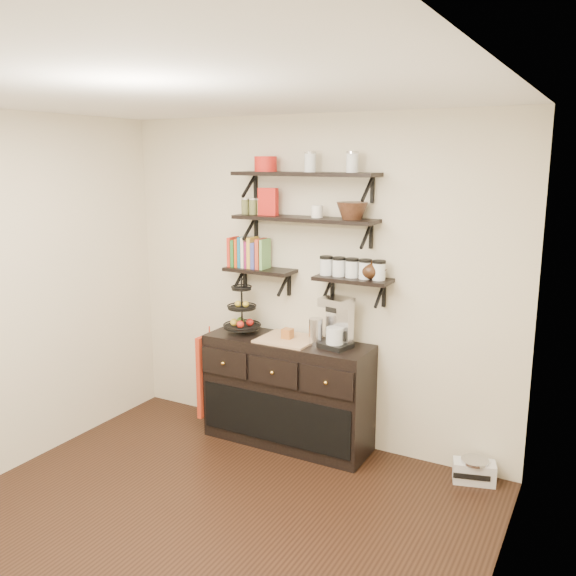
{
  "coord_description": "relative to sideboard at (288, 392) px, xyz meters",
  "views": [
    {
      "loc": [
        2.19,
        -2.68,
        2.35
      ],
      "look_at": [
        0.11,
        1.15,
        1.42
      ],
      "focal_mm": 38.0,
      "sensor_mm": 36.0,
      "label": 1
    }
  ],
  "objects": [
    {
      "name": "recipe_box",
      "position": [
        -0.23,
        0.1,
        1.56
      ],
      "size": [
        0.16,
        0.07,
        0.22
      ],
      "primitive_type": "cube",
      "rotation": [
        0.0,
        0.0,
        0.05
      ],
      "color": "red",
      "rests_on": "shelf_mid"
    },
    {
      "name": "sideboard",
      "position": [
        0.0,
        0.0,
        0.0
      ],
      "size": [
        1.4,
        0.5,
        0.92
      ],
      "color": "black",
      "rests_on": "floor"
    },
    {
      "name": "glass_canisters",
      "position": [
        0.5,
        0.12,
        1.06
      ],
      "size": [
        0.54,
        0.1,
        0.13
      ],
      "color": "silver",
      "rests_on": "shelf_low_right"
    },
    {
      "name": "back_wall",
      "position": [
        0.09,
        0.24,
        0.9
      ],
      "size": [
        3.5,
        0.02,
        2.7
      ],
      "primitive_type": "cube",
      "color": "beige",
      "rests_on": "ground"
    },
    {
      "name": "coffee_maker",
      "position": [
        0.43,
        0.03,
        0.64
      ],
      "size": [
        0.26,
        0.26,
        0.4
      ],
      "rotation": [
        0.0,
        0.0,
        -0.23
      ],
      "color": "black",
      "rests_on": "sideboard"
    },
    {
      "name": "thermal_carafe",
      "position": [
        0.26,
        -0.02,
        0.56
      ],
      "size": [
        0.11,
        0.11,
        0.22
      ],
      "primitive_type": "cylinder",
      "color": "silver",
      "rests_on": "sideboard"
    },
    {
      "name": "radio",
      "position": [
        1.53,
        0.08,
        -0.36
      ],
      "size": [
        0.33,
        0.25,
        0.18
      ],
      "rotation": [
        0.0,
        0.0,
        0.28
      ],
      "color": "silver",
      "rests_on": "floor"
    },
    {
      "name": "shelf_mid",
      "position": [
        0.09,
        0.1,
        1.43
      ],
      "size": [
        1.2,
        0.27,
        0.23
      ],
      "color": "black",
      "rests_on": "back_wall"
    },
    {
      "name": "ceiling",
      "position": [
        0.09,
        -1.51,
        2.25
      ],
      "size": [
        3.5,
        3.5,
        0.02
      ],
      "primitive_type": "cube",
      "color": "white",
      "rests_on": "back_wall"
    },
    {
      "name": "fruit_stand",
      "position": [
        -0.44,
        0.0,
        0.61
      ],
      "size": [
        0.31,
        0.31,
        0.46
      ],
      "rotation": [
        0.0,
        0.0,
        0.14
      ],
      "color": "black",
      "rests_on": "sideboard"
    },
    {
      "name": "ramekins",
      "position": [
        0.21,
        0.1,
        1.5
      ],
      "size": [
        0.09,
        0.09,
        0.1
      ],
      "primitive_type": "cylinder",
      "color": "white",
      "rests_on": "shelf_mid"
    },
    {
      "name": "cookbooks",
      "position": [
        -0.41,
        0.12,
        1.11
      ],
      "size": [
        0.36,
        0.15,
        0.26
      ],
      "color": "red",
      "rests_on": "shelf_low_left"
    },
    {
      "name": "candle",
      "position": [
        -0.0,
        0.0,
        0.5
      ],
      "size": [
        0.08,
        0.08,
        0.08
      ],
      "primitive_type": "cube",
      "color": "#9D5824",
      "rests_on": "sideboard"
    },
    {
      "name": "teapot",
      "position": [
        0.66,
        0.12,
        1.07
      ],
      "size": [
        0.21,
        0.17,
        0.15
      ],
      "primitive_type": null,
      "rotation": [
        0.0,
        0.0,
        -0.11
      ],
      "color": "#331D0F",
      "rests_on": "shelf_low_right"
    },
    {
      "name": "apron",
      "position": [
        -0.73,
        -0.1,
        0.06
      ],
      "size": [
        0.04,
        0.31,
        0.72
      ],
      "primitive_type": "cube",
      "color": "maroon",
      "rests_on": "sideboard"
    },
    {
      "name": "shelf_top",
      "position": [
        0.09,
        0.1,
        1.78
      ],
      "size": [
        1.2,
        0.27,
        0.23
      ],
      "color": "black",
      "rests_on": "back_wall"
    },
    {
      "name": "shelf_low_left",
      "position": [
        -0.33,
        0.12,
        0.98
      ],
      "size": [
        0.6,
        0.25,
        0.23
      ],
      "color": "black",
      "rests_on": "back_wall"
    },
    {
      "name": "right_wall",
      "position": [
        1.84,
        -1.51,
        0.9
      ],
      "size": [
        0.02,
        3.5,
        2.7
      ],
      "primitive_type": "cube",
      "color": "beige",
      "rests_on": "ground"
    },
    {
      "name": "walnut_bowl",
      "position": [
        0.5,
        0.1,
        1.51
      ],
      "size": [
        0.24,
        0.24,
        0.13
      ],
      "primitive_type": null,
      "color": "black",
      "rests_on": "shelf_mid"
    },
    {
      "name": "shelf_low_right",
      "position": [
        0.51,
        0.12,
        0.98
      ],
      "size": [
        0.6,
        0.25,
        0.23
      ],
      "color": "black",
      "rests_on": "back_wall"
    },
    {
      "name": "red_pot",
      "position": [
        -0.26,
        0.1,
        1.86
      ],
      "size": [
        0.18,
        0.18,
        0.12
      ],
      "primitive_type": "cylinder",
      "color": "red",
      "rests_on": "shelf_top"
    },
    {
      "name": "floor",
      "position": [
        0.09,
        -1.51,
        -0.45
      ],
      "size": [
        3.5,
        3.5,
        0.0
      ],
      "primitive_type": "plane",
      "color": "black",
      "rests_on": "ground"
    }
  ]
}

